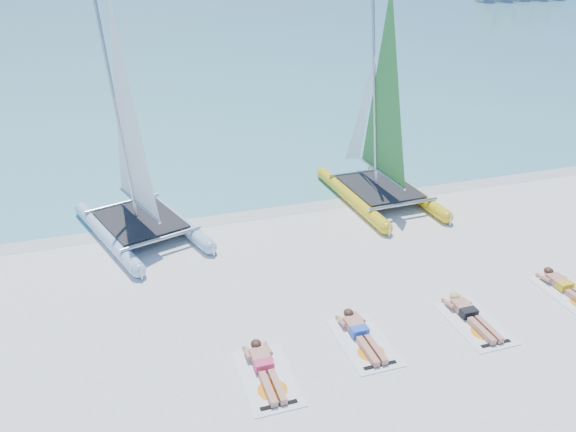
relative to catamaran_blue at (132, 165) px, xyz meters
name	(u,v)px	position (x,y,z in m)	size (l,w,h in m)	color
ground	(345,303)	(4.19, -5.12, -2.03)	(140.00, 140.00, 0.00)	white
sea	(136,13)	(4.19, 57.88, -2.03)	(140.00, 115.00, 0.01)	#7CCACF
wet_sand_strip	(276,207)	(4.19, 0.38, -2.03)	(140.00, 1.40, 0.01)	silver
catamaran_blue	(132,165)	(0.00, 0.00, 0.00)	(3.80, 5.48, 6.81)	#A8C3DC
catamaran_yellow	(376,130)	(7.54, 0.47, 0.14)	(2.62, 5.47, 6.90)	yellow
towel_a	(267,378)	(1.80, -6.97, -2.02)	(1.00, 1.85, 0.02)	white
sunbather_a	(264,367)	(1.80, -6.78, -1.91)	(0.37, 1.73, 0.26)	tan
towel_b	(364,342)	(4.00, -6.57, -2.02)	(1.00, 1.85, 0.02)	white
sunbather_b	(360,333)	(4.00, -6.38, -1.91)	(0.37, 1.73, 0.26)	tan
towel_c	(474,323)	(6.57, -6.71, -2.02)	(1.00, 1.85, 0.02)	white
sunbather_c	(470,314)	(6.57, -6.52, -1.91)	(0.37, 1.73, 0.26)	tan
towel_d	(571,295)	(9.40, -6.48, -2.02)	(1.00, 1.85, 0.02)	white
sunbather_d	(566,287)	(9.40, -6.28, -1.91)	(0.37, 1.73, 0.26)	tan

